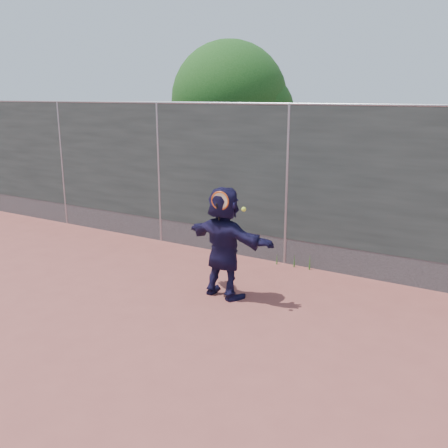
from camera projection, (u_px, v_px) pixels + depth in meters
The scene contains 6 objects.
ground at pixel (178, 336), 6.75m from camera, with size 80.00×80.00×0.00m, color #9E4C42.
player at pixel (224, 242), 7.88m from camera, with size 1.67×0.53×1.80m, color #181437.
fence at pixel (287, 182), 9.26m from camera, with size 20.00×0.06×3.03m.
swing_action at pixel (222, 203), 7.49m from camera, with size 0.63×0.19×0.51m.
tree_left at pixel (235, 103), 12.87m from camera, with size 3.15×3.00×4.53m.
weed_clump at pixel (297, 261), 9.38m from camera, with size 0.68×0.07×0.30m.
Camera 1 is at (3.69, -4.96, 3.17)m, focal length 40.00 mm.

